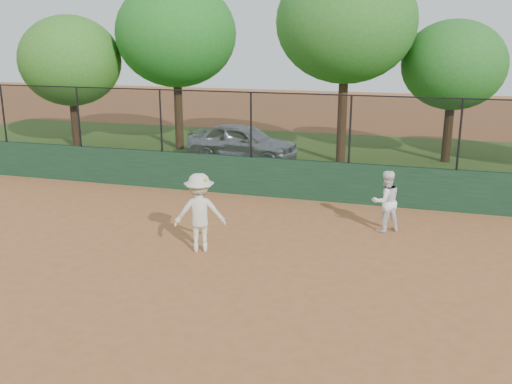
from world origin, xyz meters
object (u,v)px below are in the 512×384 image
(tree_2, at_px, (346,22))
(tree_3, at_px, (454,65))
(player_second, at_px, (386,201))
(parked_car, at_px, (242,142))
(tree_1, at_px, (176,34))
(tree_0, at_px, (70,61))
(player_main, at_px, (200,212))

(tree_2, bearing_deg, tree_3, 17.57)
(player_second, distance_m, tree_3, 9.65)
(tree_3, bearing_deg, parked_car, -164.51)
(parked_car, xyz_separation_m, player_second, (6.05, -6.91, 0.04))
(tree_2, bearing_deg, parked_car, -166.74)
(parked_car, bearing_deg, tree_1, 71.33)
(tree_1, bearing_deg, tree_2, -5.87)
(parked_car, height_order, tree_0, tree_0)
(player_second, height_order, tree_1, tree_1)
(tree_0, distance_m, tree_2, 11.74)
(tree_3, bearing_deg, player_main, -115.89)
(tree_1, xyz_separation_m, tree_3, (11.14, 0.51, -1.13))
(parked_car, distance_m, player_second, 9.18)
(player_main, height_order, tree_0, tree_0)
(parked_car, height_order, player_second, player_second)
(player_main, distance_m, tree_1, 13.02)
(parked_car, height_order, tree_2, tree_2)
(player_second, height_order, tree_3, tree_3)
(tree_1, relative_size, tree_3, 1.30)
(parked_car, relative_size, tree_1, 0.62)
(tree_1, height_order, tree_3, tree_1)
(player_second, bearing_deg, player_main, -0.75)
(parked_car, xyz_separation_m, player_main, (2.06, -9.50, 0.17))
(parked_car, relative_size, tree_2, 0.58)
(player_main, height_order, tree_2, tree_2)
(player_second, distance_m, tree_0, 16.05)
(player_second, relative_size, tree_0, 0.28)
(parked_car, xyz_separation_m, tree_1, (-3.43, 1.62, 4.10))
(player_second, height_order, player_main, player_main)
(player_second, relative_size, tree_1, 0.22)
(parked_car, bearing_deg, player_main, -161.08)
(player_second, xyz_separation_m, tree_1, (-9.48, 8.53, 4.06))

